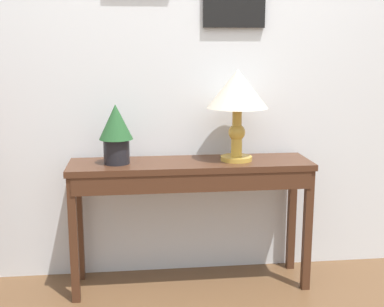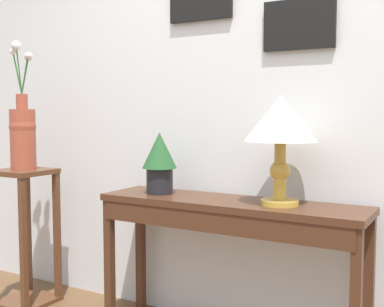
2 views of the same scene
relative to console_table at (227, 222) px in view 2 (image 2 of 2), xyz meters
name	(u,v)px [view 2 (image 2 of 2)]	position (x,y,z in m)	size (l,w,h in m)	color
back_wall_with_art	(275,73)	(0.13, 0.29, 0.76)	(9.00, 0.13, 2.80)	silver
console_table	(227,222)	(0.00, 0.00, 0.00)	(1.38, 0.36, 0.75)	#472819
table_lamp	(281,124)	(0.27, 0.02, 0.49)	(0.35, 0.35, 0.52)	gold
potted_plant_on_console	(160,159)	(-0.42, 0.02, 0.30)	(0.19, 0.19, 0.33)	black
pedestal_stand_left	(26,237)	(-1.34, -0.11, -0.22)	(0.31, 0.31, 0.85)	#56331E
flower_vase_tall	(23,131)	(-1.33, -0.11, 0.44)	(0.18, 0.16, 0.78)	#9E4733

